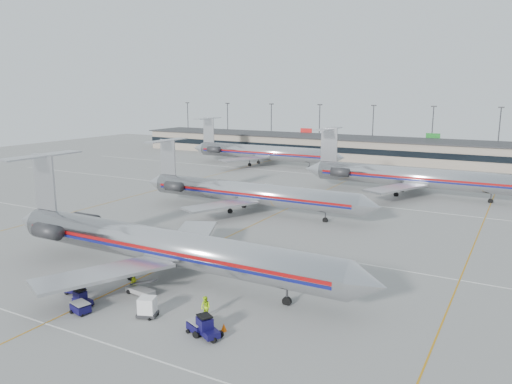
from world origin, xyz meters
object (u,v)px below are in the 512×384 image
Objects in this scene: jet_foreground at (160,245)px; uld_container at (147,307)px; jet_second_row at (247,192)px; tug_center at (81,299)px; belt_loader at (141,290)px.

jet_foreground is 22.49× the size of uld_container.
jet_second_row is 39.78m from tug_center.
jet_second_row is at bearing 102.37° from jet_foreground.
jet_second_row is 35.73m from belt_loader.
tug_center is at bearing -82.78° from jet_second_row.
uld_container is (5.29, -8.22, -2.67)m from jet_foreground.
tug_center is (-1.57, -9.48, -2.84)m from jet_foreground.
jet_second_row is 20.74× the size of tug_center.
jet_foreground is 12.47× the size of belt_loader.
uld_container is at bearing -72.73° from jet_second_row.
uld_container is at bearing -57.24° from jet_foreground.
jet_foreground is at bearing -77.63° from jet_second_row.
belt_loader is at bearing -72.98° from jet_foreground.
tug_center is 5.58m from belt_loader.
jet_foreground reaches higher than tug_center.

